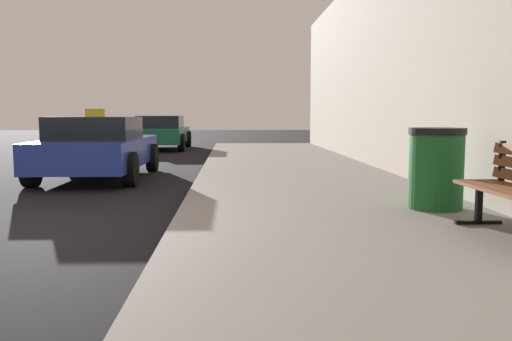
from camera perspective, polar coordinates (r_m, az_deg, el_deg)
The scene contains 4 objects.
sidewalk at distance 5.89m, azimuth 10.59°, elevation -6.21°, with size 4.00×32.00×0.15m, color gray.
trash_bin at distance 6.91m, azimuth 18.81°, elevation 0.24°, with size 0.69×0.69×1.00m.
car_blue at distance 11.34m, azimuth -16.64°, elevation 2.42°, with size 2.00×4.16×1.43m.
car_green at distance 20.53m, azimuth -10.15°, elevation 4.09°, with size 1.98×4.46×1.27m.
Camera 1 is at (2.68, -5.60, 1.31)m, focal length 37.14 mm.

